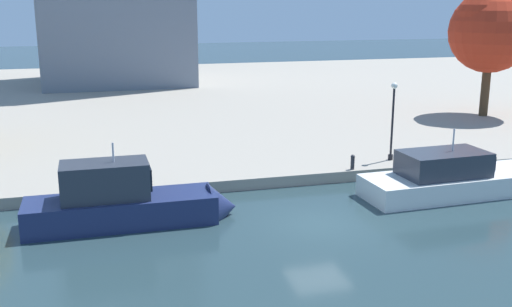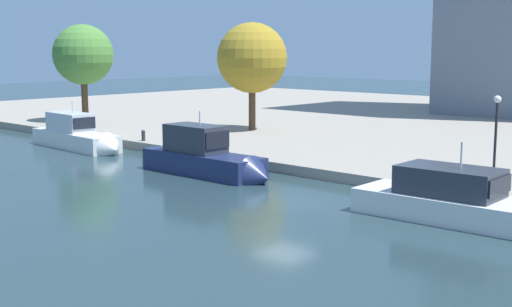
% 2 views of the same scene
% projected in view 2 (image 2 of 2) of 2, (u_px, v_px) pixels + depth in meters
% --- Properties ---
extents(ground_plane, '(220.00, 220.00, 0.00)m').
position_uv_depth(ground_plane, '(285.00, 202.00, 31.72)').
color(ground_plane, '#23383D').
extents(motor_yacht_0, '(9.75, 2.78, 3.96)m').
position_uv_depth(motor_yacht_0, '(79.00, 138.00, 48.29)').
color(motor_yacht_0, silver).
rests_on(motor_yacht_0, ground_plane).
extents(motor_yacht_1, '(8.82, 2.34, 4.28)m').
position_uv_depth(motor_yacht_1, '(208.00, 162.00, 38.28)').
color(motor_yacht_1, navy).
rests_on(motor_yacht_1, ground_plane).
extents(motor_yacht_2, '(10.14, 3.25, 4.27)m').
position_uv_depth(motor_yacht_2, '(480.00, 209.00, 27.51)').
color(motor_yacht_2, silver).
rests_on(motor_yacht_2, ground_plane).
extents(mooring_bollard_0, '(0.29, 0.29, 0.78)m').
position_uv_depth(mooring_bollard_0, '(143.00, 135.00, 47.99)').
color(mooring_bollard_0, '#2D2D33').
rests_on(mooring_bollard_0, dock_promenade).
extents(mooring_bollard_1, '(0.22, 0.22, 0.79)m').
position_uv_depth(mooring_bollard_1, '(425.00, 175.00, 32.94)').
color(mooring_bollard_1, '#2D2D33').
rests_on(mooring_bollard_1, dock_promenade).
extents(lamp_post, '(0.34, 0.34, 4.27)m').
position_uv_depth(lamp_post, '(496.00, 137.00, 31.64)').
color(lamp_post, black).
rests_on(lamp_post, dock_promenade).
extents(tree_0, '(5.49, 5.49, 8.39)m').
position_uv_depth(tree_0, '(252.00, 58.00, 53.83)').
color(tree_0, '#4C3823').
rests_on(tree_0, dock_promenade).
extents(tree_2, '(5.27, 5.27, 8.47)m').
position_uv_depth(tree_2, '(83.00, 53.00, 60.13)').
color(tree_2, '#4C3823').
rests_on(tree_2, dock_promenade).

